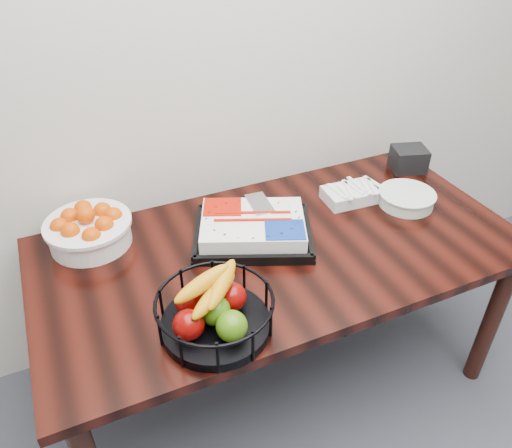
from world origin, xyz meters
name	(u,v)px	position (x,y,z in m)	size (l,w,h in m)	color
table	(280,263)	(0.00, 2.00, 0.66)	(1.80, 0.90, 0.75)	black
cake_tray	(253,228)	(-0.07, 2.09, 0.79)	(0.54, 0.49, 0.09)	black
tangerine_bowl	(88,224)	(-0.64, 2.31, 0.84)	(0.32, 0.32, 0.20)	white
fruit_basket	(215,310)	(-0.37, 1.71, 0.83)	(0.36, 0.36, 0.19)	black
plate_stack	(406,198)	(0.60, 2.04, 0.78)	(0.24, 0.24, 0.06)	white
fork_bag	(350,194)	(0.41, 2.16, 0.78)	(0.23, 0.15, 0.06)	silver
napkin_box	(409,159)	(0.80, 2.28, 0.80)	(0.15, 0.13, 0.11)	black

